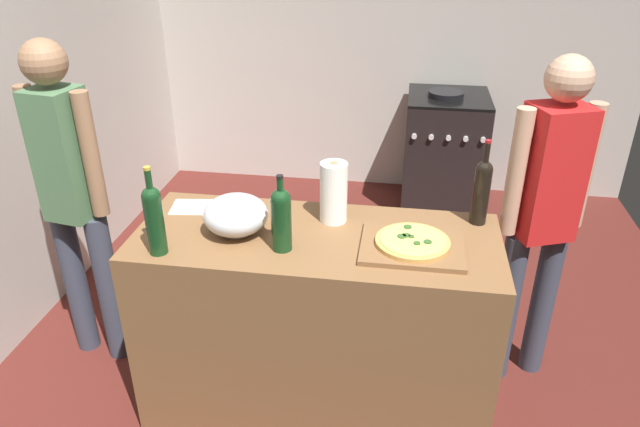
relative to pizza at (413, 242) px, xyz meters
name	(u,v)px	position (x,y,z in m)	size (l,w,h in m)	color
ground_plane	(351,289)	(-0.33, 1.00, -0.94)	(4.02, 3.79, 0.02)	#511E19
kitchen_wall_rear	(377,24)	(-0.33, 2.65, 0.37)	(4.02, 0.10, 2.60)	#BCB7AD
kitchen_wall_left	(42,67)	(-2.09, 1.00, 0.37)	(0.10, 3.79, 2.60)	#BCB7AD
counter	(317,325)	(-0.39, 0.04, -0.48)	(1.49, 0.61, 0.90)	brown
cutting_board	(412,246)	(0.00, 0.00, -0.02)	(0.40, 0.32, 0.02)	brown
pizza	(413,242)	(0.00, 0.00, 0.00)	(0.29, 0.29, 0.03)	tan
mixing_bowl	(236,215)	(-0.71, 0.02, 0.05)	(0.26, 0.26, 0.16)	#B2B2B7
paper_towel_roll	(334,192)	(-0.34, 0.19, 0.10)	(0.11, 0.11, 0.26)	white
wine_bottle_amber	(281,217)	(-0.50, -0.08, 0.11)	(0.08, 0.08, 0.31)	#143819
wine_bottle_green	(154,217)	(-0.97, -0.18, 0.12)	(0.07, 0.07, 0.36)	#143819
wine_bottle_dark	(482,189)	(0.27, 0.26, 0.12)	(0.07, 0.07, 0.37)	black
recipe_sheet	(196,207)	(-0.96, 0.21, -0.03)	(0.21, 0.15, 0.00)	white
stove	(444,152)	(0.24, 2.25, -0.49)	(0.59, 0.63, 0.92)	black
person_in_stripes	(72,192)	(-1.56, 0.24, -0.01)	(0.37, 0.23, 1.62)	#383D4C
person_in_red	(543,209)	(0.56, 0.41, -0.02)	(0.38, 0.27, 1.58)	#383D4C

